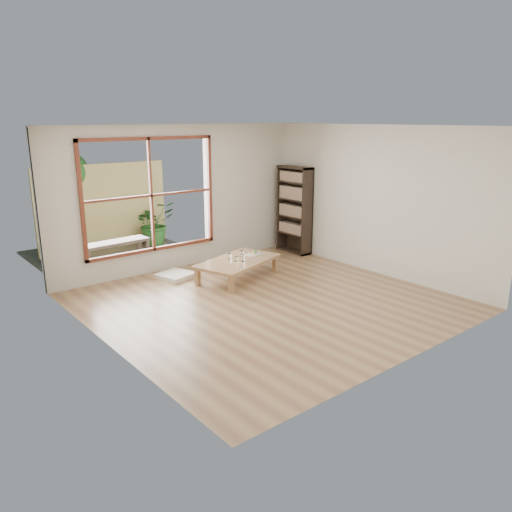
# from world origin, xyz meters

# --- Properties ---
(ground) EXTENTS (5.00, 5.00, 0.00)m
(ground) POSITION_xyz_m (0.00, 0.00, 0.00)
(ground) COLOR #A18150
(ground) RESTS_ON ground
(low_table) EXTENTS (1.69, 1.26, 0.33)m
(low_table) POSITION_xyz_m (0.35, 1.18, 0.29)
(low_table) COLOR #AD8153
(low_table) RESTS_ON ground
(floor_cushion) EXTENTS (0.66, 0.66, 0.08)m
(floor_cushion) POSITION_xyz_m (-0.48, 1.90, 0.04)
(floor_cushion) COLOR white
(floor_cushion) RESTS_ON ground
(bookshelf) EXTENTS (0.28, 0.79, 1.77)m
(bookshelf) POSITION_xyz_m (2.34, 1.87, 0.88)
(bookshelf) COLOR #32251B
(bookshelf) RESTS_ON ground
(glass_tall) EXTENTS (0.07, 0.07, 0.12)m
(glass_tall) POSITION_xyz_m (0.38, 1.07, 0.39)
(glass_tall) COLOR silver
(glass_tall) RESTS_ON low_table
(glass_mid) EXTENTS (0.08, 0.08, 0.11)m
(glass_mid) POSITION_xyz_m (0.53, 1.30, 0.38)
(glass_mid) COLOR silver
(glass_mid) RESTS_ON low_table
(glass_short) EXTENTS (0.07, 0.07, 0.09)m
(glass_short) POSITION_xyz_m (0.29, 1.33, 0.38)
(glass_short) COLOR silver
(glass_short) RESTS_ON low_table
(glass_small) EXTENTS (0.06, 0.06, 0.07)m
(glass_small) POSITION_xyz_m (0.29, 1.14, 0.37)
(glass_small) COLOR silver
(glass_small) RESTS_ON low_table
(food_tray) EXTENTS (0.27, 0.20, 0.08)m
(food_tray) POSITION_xyz_m (0.79, 1.27, 0.35)
(food_tray) COLOR white
(food_tray) RESTS_ON low_table
(deck) EXTENTS (2.80, 2.00, 0.05)m
(deck) POSITION_xyz_m (-0.60, 3.56, 0.00)
(deck) COLOR #342E26
(deck) RESTS_ON ground
(garden_bench) EXTENTS (1.32, 0.45, 0.41)m
(garden_bench) POSITION_xyz_m (-0.91, 3.40, 0.38)
(garden_bench) COLOR #32251B
(garden_bench) RESTS_ON deck
(bamboo_fence) EXTENTS (2.80, 0.06, 1.80)m
(bamboo_fence) POSITION_xyz_m (-0.60, 4.56, 0.90)
(bamboo_fence) COLOR tan
(bamboo_fence) RESTS_ON ground
(shrub_right) EXTENTS (0.86, 0.75, 0.94)m
(shrub_right) POSITION_xyz_m (0.37, 4.20, 0.49)
(shrub_right) COLOR #2A6625
(shrub_right) RESTS_ON deck
(shrub_left) EXTENTS (0.56, 0.47, 0.93)m
(shrub_left) POSITION_xyz_m (-1.64, 4.09, 0.49)
(shrub_left) COLOR #2A6625
(shrub_left) RESTS_ON deck
(garden_tree) EXTENTS (1.04, 0.85, 2.22)m
(garden_tree) POSITION_xyz_m (-1.28, 4.86, 1.63)
(garden_tree) COLOR #4C3D2D
(garden_tree) RESTS_ON ground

